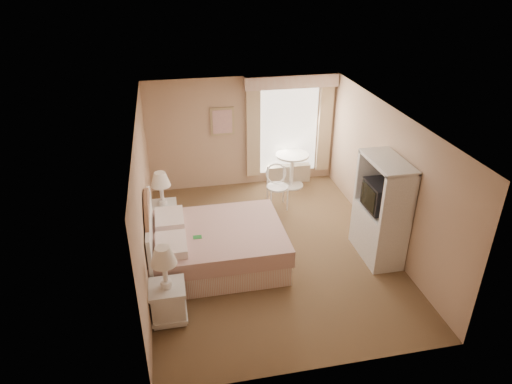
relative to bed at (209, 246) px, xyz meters
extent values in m
cube|color=brown|center=(1.11, 0.23, -0.38)|extent=(4.20, 5.50, 0.01)
cube|color=silver|center=(1.11, 0.23, 2.12)|extent=(4.20, 5.50, 0.01)
cube|color=#D1AC8B|center=(1.11, 2.98, 0.87)|extent=(4.20, 0.01, 2.50)
cube|color=#D1AC8B|center=(1.11, -2.52, 0.87)|extent=(4.20, 0.01, 2.50)
cube|color=#D1AC8B|center=(-0.99, 0.23, 0.87)|extent=(0.01, 5.50, 2.50)
cube|color=#D1AC8B|center=(3.21, 0.23, 0.87)|extent=(0.01, 5.50, 2.50)
cube|color=white|center=(2.16, 2.95, 0.87)|extent=(1.30, 0.02, 2.00)
cube|color=#CDAE8F|center=(1.33, 2.90, 0.87)|extent=(0.30, 0.08, 2.05)
cube|color=#CDAE8F|center=(2.99, 2.90, 0.87)|extent=(0.30, 0.08, 2.05)
cube|color=tan|center=(2.16, 2.86, 1.99)|extent=(2.05, 0.20, 0.28)
cube|color=beige|center=(2.16, 2.86, -0.17)|extent=(1.00, 0.22, 0.42)
cube|color=tan|center=(0.66, 2.95, 1.17)|extent=(0.52, 0.03, 0.62)
cube|color=beige|center=(0.66, 2.93, 1.17)|extent=(0.42, 0.02, 0.52)
cube|color=tan|center=(0.11, 0.00, -0.19)|extent=(2.22, 1.69, 0.38)
cube|color=beige|center=(0.11, 0.00, 0.15)|extent=(2.29, 1.76, 0.30)
cube|color=white|center=(-0.62, -0.40, 0.36)|extent=(0.48, 0.66, 0.15)
cube|color=white|center=(-0.62, 0.40, 0.36)|extent=(0.48, 0.66, 0.15)
cube|color=#238231|center=(-0.20, -0.16, 0.30)|extent=(0.14, 0.10, 0.01)
cube|color=white|center=(-0.94, 0.00, 0.20)|extent=(0.06, 1.80, 1.16)
cylinder|color=#976C50|center=(-0.94, 0.00, 0.31)|extent=(0.05, 1.59, 1.59)
cube|color=white|center=(-0.73, -1.21, -0.11)|extent=(0.47, 0.47, 0.51)
cube|color=white|center=(-0.73, -1.21, 0.18)|extent=(0.51, 0.51, 0.06)
cube|color=white|center=(-0.73, -1.21, -0.28)|extent=(0.51, 0.51, 0.05)
cylinder|color=white|center=(-0.73, -1.21, 0.26)|extent=(0.16, 0.16, 0.10)
cylinder|color=white|center=(-0.73, -1.21, 0.47)|extent=(0.07, 0.07, 0.41)
cone|color=white|center=(-0.73, -1.21, 0.74)|extent=(0.37, 0.37, 0.27)
cube|color=white|center=(-0.73, 1.23, -0.11)|extent=(0.47, 0.47, 0.51)
cube|color=white|center=(-0.73, 1.23, 0.18)|extent=(0.51, 0.51, 0.06)
cube|color=white|center=(-0.73, 1.23, -0.28)|extent=(0.51, 0.51, 0.05)
cylinder|color=white|center=(-0.73, 1.23, 0.26)|extent=(0.16, 0.16, 0.10)
cylinder|color=white|center=(-0.73, 1.23, 0.46)|extent=(0.07, 0.07, 0.41)
cone|color=white|center=(-0.73, 1.23, 0.74)|extent=(0.37, 0.37, 0.26)
cylinder|color=white|center=(2.17, 2.63, -0.37)|extent=(0.55, 0.55, 0.03)
cylinder|color=white|center=(2.17, 2.63, 0.01)|extent=(0.09, 0.09, 0.74)
cylinder|color=white|center=(2.17, 2.63, 0.38)|extent=(0.74, 0.74, 0.04)
cylinder|color=white|center=(1.44, 1.55, -0.15)|extent=(0.03, 0.03, 0.46)
cylinder|color=white|center=(1.79, 1.55, -0.15)|extent=(0.03, 0.03, 0.46)
cylinder|color=white|center=(1.44, 1.90, -0.15)|extent=(0.03, 0.03, 0.46)
cylinder|color=white|center=(1.79, 1.90, -0.15)|extent=(0.03, 0.03, 0.46)
cylinder|color=white|center=(1.61, 1.72, 0.09)|extent=(0.45, 0.45, 0.04)
torus|color=white|center=(1.61, 1.87, 0.34)|extent=(0.44, 0.11, 0.44)
cylinder|color=white|center=(1.44, 1.90, 0.28)|extent=(0.03, 0.03, 0.41)
cylinder|color=white|center=(1.79, 1.90, 0.28)|extent=(0.03, 0.03, 0.41)
cube|color=white|center=(2.92, -0.29, 0.07)|extent=(0.55, 1.10, 0.90)
cube|color=white|center=(2.92, -0.81, 0.97)|extent=(0.55, 0.08, 0.90)
cube|color=white|center=(2.92, 0.22, 0.97)|extent=(0.55, 0.08, 0.90)
cube|color=white|center=(2.92, -0.29, 1.43)|extent=(0.55, 1.10, 0.06)
cube|color=white|center=(3.17, -0.29, 0.97)|extent=(0.04, 1.10, 0.90)
cube|color=black|center=(2.90, -0.29, 0.80)|extent=(0.48, 0.60, 0.48)
cube|color=black|center=(2.66, -0.29, 0.80)|extent=(0.02, 0.50, 0.40)
camera|label=1|loc=(-0.50, -6.45, 4.39)|focal=32.00mm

